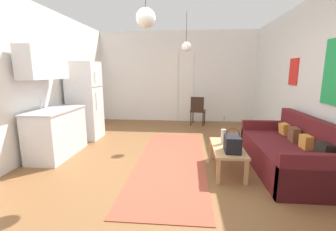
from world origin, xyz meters
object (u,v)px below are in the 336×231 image
at_px(handbag, 232,144).
at_px(accent_chair, 198,109).
at_px(coffee_table, 227,150).
at_px(pendant_lamp_near, 146,18).
at_px(bamboo_vase, 223,136).
at_px(pendant_lamp_far, 186,46).
at_px(refrigerator, 85,101).
at_px(couch, 289,154).

distance_m(handbag, accent_chair, 3.40).
distance_m(coffee_table, handbag, 0.30).
distance_m(coffee_table, pendant_lamp_near, 2.30).
height_order(bamboo_vase, pendant_lamp_near, pendant_lamp_near).
relative_size(bamboo_vase, pendant_lamp_far, 0.57).
bearing_deg(refrigerator, pendant_lamp_far, -0.02).
height_order(couch, refrigerator, refrigerator).
xyz_separation_m(bamboo_vase, pendant_lamp_far, (-0.64, 1.43, 1.58)).
relative_size(handbag, pendant_lamp_near, 0.53).
bearing_deg(refrigerator, couch, -20.41).
relative_size(couch, pendant_lamp_far, 2.40).
bearing_deg(couch, refrigerator, 159.59).
height_order(couch, accent_chair, couch).
distance_m(bamboo_vase, pendant_lamp_near, 2.15).
bearing_deg(handbag, pendant_lamp_near, -175.67).
bearing_deg(refrigerator, handbag, -30.56).
relative_size(bamboo_vase, refrigerator, 0.26).
height_order(accent_chair, pendant_lamp_near, pendant_lamp_near).
bearing_deg(refrigerator, pendant_lamp_near, -46.25).
distance_m(refrigerator, pendant_lamp_far, 2.64).
distance_m(couch, pendant_lamp_near, 2.99).
xyz_separation_m(coffee_table, bamboo_vase, (-0.05, 0.15, 0.18)).
relative_size(coffee_table, bamboo_vase, 2.20).
relative_size(couch, accent_chair, 2.29).
bearing_deg(pendant_lamp_far, coffee_table, -66.22).
bearing_deg(bamboo_vase, accent_chair, 95.73).
height_order(bamboo_vase, accent_chair, bamboo_vase).
distance_m(coffee_table, accent_chair, 3.17).
height_order(coffee_table, bamboo_vase, bamboo_vase).
bearing_deg(pendant_lamp_far, handbag, -68.30).
relative_size(handbag, accent_chair, 0.42).
bearing_deg(pendant_lamp_near, pendant_lamp_far, 74.66).
bearing_deg(accent_chair, pendant_lamp_far, 89.19).
bearing_deg(pendant_lamp_near, couch, 10.52).
bearing_deg(bamboo_vase, couch, -3.76).
relative_size(coffee_table, pendant_lamp_far, 1.25).
height_order(couch, pendant_lamp_far, pendant_lamp_far).
height_order(couch, handbag, couch).
bearing_deg(refrigerator, accent_chair, 30.29).
bearing_deg(handbag, pendant_lamp_far, 111.70).
distance_m(handbag, refrigerator, 3.58).
height_order(bamboo_vase, refrigerator, refrigerator).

